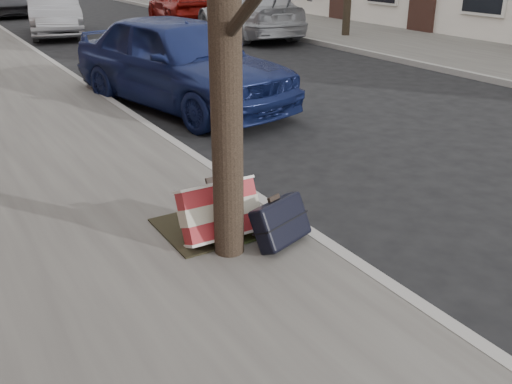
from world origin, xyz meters
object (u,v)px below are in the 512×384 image
suitcase_navy (281,222)px  car_near_front (180,61)px  car_near_mid (54,12)px  suitcase_red (219,211)px

suitcase_navy → car_near_front: 5.38m
car_near_front → car_near_mid: bearing=76.3°
car_near_mid → car_near_front: bearing=-80.7°
suitcase_navy → car_near_mid: bearing=64.7°
suitcase_navy → suitcase_red: bearing=118.6°
suitcase_red → car_near_mid: car_near_mid is taller
suitcase_navy → car_near_front: (1.41, 5.17, 0.43)m
suitcase_red → car_near_mid: size_ratio=0.16×
suitcase_red → suitcase_navy: (0.40, -0.36, -0.05)m
car_near_front → car_near_mid: car_near_front is taller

